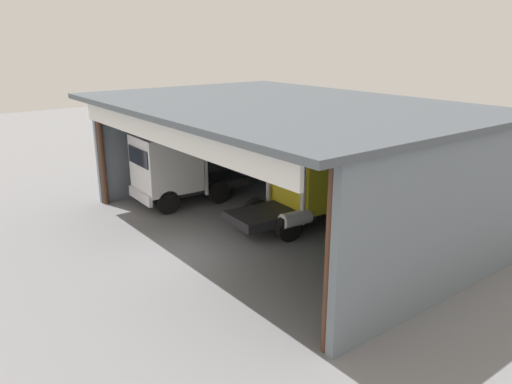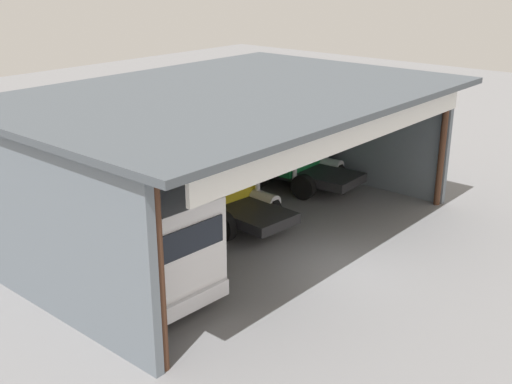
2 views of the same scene
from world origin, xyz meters
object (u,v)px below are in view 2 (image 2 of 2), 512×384
(truck_white_center_right_bay, at_px, (154,247))
(tool_cart, at_px, (203,176))
(truck_yellow_left_bay, at_px, (217,171))
(truck_green_center_bay, at_px, (288,139))
(oil_drum, at_px, (209,172))

(truck_white_center_right_bay, bearing_deg, tool_cart, -140.49)
(truck_yellow_left_bay, height_order, truck_green_center_bay, truck_green_center_bay)
(truck_white_center_right_bay, bearing_deg, oil_drum, -141.26)
(truck_white_center_right_bay, relative_size, truck_yellow_left_bay, 1.10)
(truck_yellow_left_bay, bearing_deg, truck_white_center_right_bay, -147.82)
(truck_white_center_right_bay, height_order, tool_cart, truck_white_center_right_bay)
(truck_yellow_left_bay, xyz_separation_m, truck_green_center_bay, (4.79, 0.56, 0.11))
(truck_white_center_right_bay, xyz_separation_m, truck_yellow_left_bay, (5.40, 2.85, 0.17))
(truck_green_center_bay, relative_size, oil_drum, 5.21)
(truck_white_center_right_bay, height_order, truck_yellow_left_bay, truck_white_center_right_bay)
(truck_white_center_right_bay, relative_size, oil_drum, 5.55)
(truck_white_center_right_bay, bearing_deg, truck_green_center_bay, -159.34)
(tool_cart, bearing_deg, oil_drum, 24.09)
(oil_drum, distance_m, tool_cart, 0.59)
(truck_white_center_right_bay, distance_m, tool_cart, 9.57)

